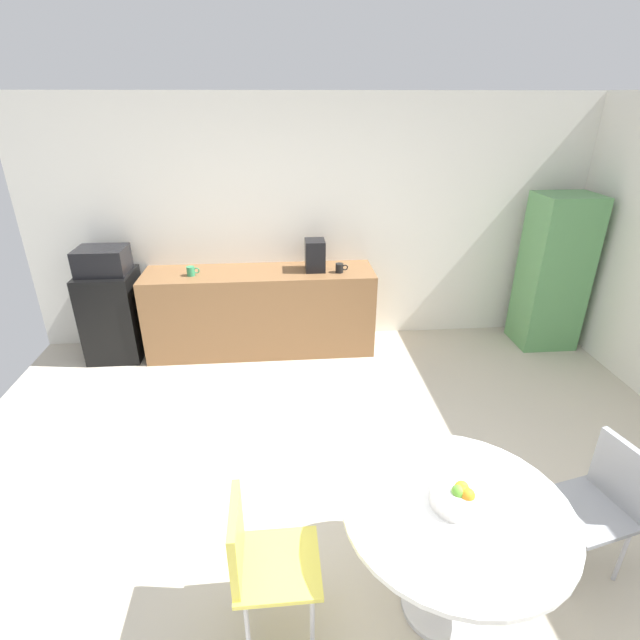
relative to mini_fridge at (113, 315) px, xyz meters
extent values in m
plane|color=beige|center=(2.13, -2.65, -0.46)|extent=(6.00, 6.00, 0.00)
cube|color=white|center=(2.13, 0.35, 0.84)|extent=(6.00, 0.10, 2.60)
cube|color=brown|center=(1.54, 0.00, -0.01)|extent=(2.38, 0.60, 0.90)
cube|color=black|center=(0.00, 0.00, 0.00)|extent=(0.54, 0.54, 0.93)
cube|color=black|center=(0.00, 0.00, 0.59)|extent=(0.48, 0.38, 0.26)
cube|color=#599959|center=(4.68, -0.10, 0.36)|extent=(0.60, 0.50, 1.66)
cylinder|color=silver|center=(2.59, -3.09, -0.45)|extent=(0.44, 0.44, 0.03)
cylinder|color=silver|center=(2.59, -3.09, -0.08)|extent=(0.08, 0.08, 0.70)
cylinder|color=white|center=(2.59, -3.09, 0.25)|extent=(1.12, 1.12, 0.03)
cylinder|color=silver|center=(3.33, -3.08, -0.25)|extent=(0.02, 0.02, 0.42)
cylinder|color=silver|center=(3.26, -2.78, -0.25)|extent=(0.02, 0.02, 0.42)
cylinder|color=silver|center=(3.63, -3.01, -0.25)|extent=(0.02, 0.02, 0.42)
cylinder|color=silver|center=(3.56, -2.71, -0.25)|extent=(0.02, 0.02, 0.42)
cube|color=gray|center=(3.44, -2.89, -0.03)|extent=(0.50, 0.50, 0.03)
cube|color=gray|center=(3.63, -2.85, 0.18)|extent=(0.12, 0.38, 0.38)
cylinder|color=silver|center=(1.86, -2.94, -0.25)|extent=(0.02, 0.02, 0.42)
cylinder|color=silver|center=(1.86, -3.25, -0.25)|extent=(0.02, 0.02, 0.42)
cylinder|color=silver|center=(1.55, -2.94, -0.25)|extent=(0.02, 0.02, 0.42)
cylinder|color=silver|center=(1.55, -3.26, -0.25)|extent=(0.02, 0.02, 0.42)
cube|color=#D8CC4C|center=(1.70, -3.10, -0.03)|extent=(0.42, 0.42, 0.03)
cube|color=#D8CC4C|center=(1.51, -3.10, 0.18)|extent=(0.04, 0.38, 0.38)
cylinder|color=silver|center=(2.59, -3.07, 0.30)|extent=(0.26, 0.26, 0.07)
sphere|color=yellow|center=(2.62, -3.04, 0.34)|extent=(0.07, 0.07, 0.07)
sphere|color=#66B233|center=(2.59, -3.07, 0.34)|extent=(0.07, 0.07, 0.07)
sphere|color=orange|center=(2.63, -3.09, 0.34)|extent=(0.07, 0.07, 0.07)
sphere|color=orange|center=(2.61, -3.07, 0.34)|extent=(0.07, 0.07, 0.07)
cylinder|color=#338C59|center=(0.86, -0.07, 0.48)|extent=(0.08, 0.08, 0.09)
torus|color=#338C59|center=(0.92, -0.07, 0.49)|extent=(0.06, 0.01, 0.06)
cylinder|color=black|center=(2.37, -0.10, 0.48)|extent=(0.08, 0.08, 0.09)
torus|color=black|center=(2.43, -0.10, 0.49)|extent=(0.06, 0.01, 0.06)
cube|color=black|center=(2.13, 0.00, 0.60)|extent=(0.20, 0.24, 0.32)
camera|label=1|loc=(1.77, -4.76, 2.08)|focal=27.06mm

